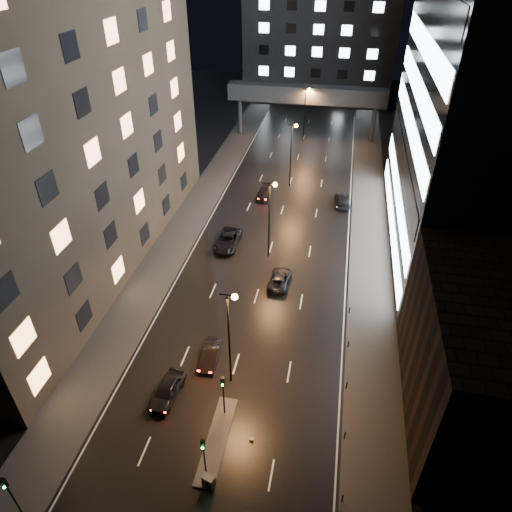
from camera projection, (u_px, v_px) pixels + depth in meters
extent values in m
plane|color=black|center=(282.00, 210.00, 66.78)|extent=(160.00, 160.00, 0.00)
cube|color=#383533|center=(190.00, 218.00, 64.66)|extent=(5.00, 110.00, 0.15)
cube|color=#383533|center=(370.00, 236.00, 60.76)|extent=(5.00, 110.00, 0.15)
cube|color=#2D2319|center=(45.00, 91.00, 45.96)|extent=(15.00, 48.00, 40.00)
cube|color=black|center=(483.00, 358.00, 35.27)|extent=(10.00, 18.00, 12.00)
cube|color=#333335|center=(320.00, 44.00, 106.30)|extent=(34.00, 14.00, 25.00)
cube|color=#333335|center=(307.00, 94.00, 86.05)|extent=(30.00, 3.00, 3.00)
cylinder|color=#333335|center=(240.00, 116.00, 90.95)|extent=(0.80, 0.80, 7.00)
cylinder|color=#333335|center=(373.00, 125.00, 86.89)|extent=(0.80, 0.80, 7.00)
cube|color=#383533|center=(217.00, 440.00, 36.11)|extent=(1.60, 8.00, 0.15)
cylinder|color=black|center=(224.00, 399.00, 37.07)|extent=(0.12, 0.12, 3.50)
cube|color=black|center=(223.00, 381.00, 35.81)|extent=(0.28, 0.22, 0.90)
sphere|color=#0CFF33|center=(222.00, 385.00, 35.86)|extent=(0.18, 0.18, 0.18)
cylinder|color=black|center=(205.00, 462.00, 32.65)|extent=(0.12, 0.12, 3.50)
cube|color=black|center=(203.00, 444.00, 31.39)|extent=(0.28, 0.22, 0.90)
sphere|color=#0CFF33|center=(203.00, 448.00, 31.43)|extent=(0.18, 0.18, 0.18)
cylinder|color=black|center=(15.00, 500.00, 30.55)|extent=(0.12, 0.12, 3.50)
cube|color=black|center=(4.00, 483.00, 29.29)|extent=(0.28, 0.22, 0.90)
sphere|color=#0CFF33|center=(4.00, 487.00, 29.34)|extent=(0.18, 0.18, 0.18)
cylinder|color=black|center=(342.00, 499.00, 31.93)|extent=(0.12, 0.12, 0.90)
cylinder|color=black|center=(345.00, 436.00, 35.95)|extent=(0.12, 0.12, 0.90)
cylinder|color=black|center=(347.00, 386.00, 39.98)|extent=(0.12, 0.12, 0.90)
cylinder|color=black|center=(348.00, 345.00, 44.00)|extent=(0.12, 0.12, 0.90)
cylinder|color=black|center=(349.00, 311.00, 48.03)|extent=(0.12, 0.12, 0.90)
cylinder|color=black|center=(229.00, 341.00, 38.16)|extent=(0.18, 0.18, 10.00)
cylinder|color=black|center=(227.00, 295.00, 35.30)|extent=(1.20, 0.12, 0.12)
sphere|color=#FF9E38|center=(235.00, 297.00, 35.26)|extent=(0.50, 0.50, 0.50)
cylinder|color=black|center=(269.00, 221.00, 54.26)|extent=(0.18, 0.18, 10.00)
cylinder|color=black|center=(270.00, 183.00, 51.39)|extent=(1.20, 0.12, 0.12)
sphere|color=#FF9E38|center=(275.00, 184.00, 51.36)|extent=(0.50, 0.50, 0.50)
cylinder|color=black|center=(291.00, 157.00, 70.35)|extent=(0.18, 0.18, 10.00)
cylinder|color=black|center=(292.00, 125.00, 67.49)|extent=(1.20, 0.12, 0.12)
sphere|color=#FF9E38|center=(296.00, 126.00, 67.45)|extent=(0.50, 0.50, 0.50)
cylinder|color=black|center=(304.00, 116.00, 86.45)|extent=(0.18, 0.18, 10.00)
cylinder|color=black|center=(306.00, 89.00, 83.58)|extent=(1.20, 0.12, 0.12)
sphere|color=#FF9E38|center=(309.00, 90.00, 83.55)|extent=(0.50, 0.50, 0.50)
imported|color=black|center=(167.00, 390.00, 39.15)|extent=(2.33, 4.81, 1.58)
imported|color=black|center=(211.00, 355.00, 42.63)|extent=(1.63, 4.32, 1.41)
imported|color=black|center=(228.00, 240.00, 58.52)|extent=(2.75, 5.90, 1.64)
imported|color=black|center=(264.00, 193.00, 69.68)|extent=(1.97, 4.72, 1.36)
imported|color=black|center=(280.00, 279.00, 52.22)|extent=(2.41, 4.84, 1.32)
imported|color=black|center=(342.00, 200.00, 67.68)|extent=(2.56, 5.29, 1.48)
cube|color=#505153|center=(209.00, 481.00, 32.72)|extent=(1.00, 0.77, 1.06)
cone|color=orange|center=(251.00, 439.00, 35.96)|extent=(0.40, 0.40, 0.47)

